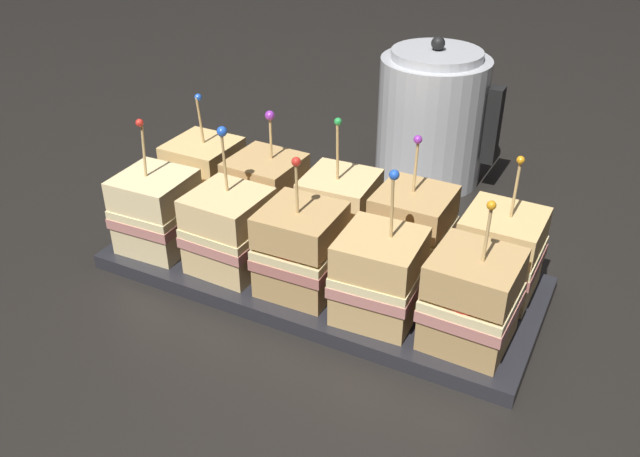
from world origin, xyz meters
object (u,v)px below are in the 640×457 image
sandwich_front_left (229,231)px  sandwich_back_right (412,231)px  sandwich_front_far_left (157,211)px  sandwich_back_far_left (205,177)px  sandwich_back_left (266,195)px  serving_platter (320,273)px  sandwich_back_center (339,212)px  sandwich_back_far_right (500,253)px  sandwich_front_center (303,251)px  sandwich_front_far_right (471,300)px  sandwich_front_right (379,276)px  kettle_steel (432,118)px

sandwich_front_left → sandwich_back_right: sandwich_front_left is taller
sandwich_front_far_left → sandwich_back_far_left: 0.10m
sandwich_back_left → serving_platter: bearing=-24.6°
sandwich_back_center → sandwich_back_far_right: (0.20, -0.00, -0.00)m
serving_platter → sandwich_back_center: 0.08m
sandwich_front_left → sandwich_back_far_right: 0.31m
serving_platter → sandwich_back_center: bearing=90.6°
sandwich_front_far_left → sandwich_back_left: bearing=43.7°
sandwich_front_center → sandwich_front_far_right: size_ratio=1.01×
sandwich_front_center → sandwich_back_left: 0.14m
sandwich_back_left → sandwich_back_far_right: 0.30m
sandwich_front_right → sandwich_back_right: 0.10m
sandwich_front_far_left → sandwich_front_far_right: sandwich_front_far_left is taller
sandwich_back_right → sandwich_back_left: bearing=-179.5°
sandwich_front_center → sandwich_front_far_right: (0.19, -0.00, -0.00)m
sandwich_back_right → sandwich_front_far_right: bearing=-44.4°
sandwich_back_far_left → sandwich_back_center: bearing=0.2°
sandwich_front_left → sandwich_back_left: 0.09m
sandwich_back_right → kettle_steel: bearing=105.0°
sandwich_front_far_left → sandwich_back_far_right: (0.40, 0.10, -0.00)m
sandwich_back_left → kettle_steel: 0.30m
kettle_steel → serving_platter: bearing=-94.2°
sandwich_front_center → serving_platter: bearing=92.6°
sandwich_front_right → sandwich_front_far_right: 0.10m
sandwich_front_center → sandwich_back_center: sandwich_back_center is taller
sandwich_back_far_right → serving_platter: bearing=-165.5°
sandwich_front_far_left → sandwich_front_far_right: (0.40, -0.00, 0.00)m
sandwich_front_right → sandwich_back_right: sandwich_front_right is taller
sandwich_front_center → sandwich_back_left: size_ratio=1.02×
sandwich_back_right → sandwich_back_far_right: 0.10m
sandwich_back_far_right → sandwich_back_center: bearing=179.8°
sandwich_back_far_left → sandwich_back_right: bearing=-0.7°
sandwich_back_right → sandwich_front_far_left: bearing=-161.9°
sandwich_front_right → sandwich_back_left: bearing=153.7°
sandwich_front_far_left → sandwich_back_right: size_ratio=1.00×
sandwich_back_far_left → sandwich_back_left: 0.10m
sandwich_front_left → sandwich_back_far_right: sandwich_front_left is taller
sandwich_front_far_left → sandwich_back_right: (0.30, 0.10, 0.00)m
sandwich_front_far_left → sandwich_front_left: size_ratio=0.96×
serving_platter → sandwich_back_left: sandwich_back_left is taller
sandwich_front_right → sandwich_front_center: bearing=177.1°
sandwich_back_left → kettle_steel: (0.13, 0.28, 0.03)m
serving_platter → sandwich_back_far_right: sandwich_back_far_right is taller
sandwich_front_center → kettle_steel: (0.02, 0.37, 0.03)m
sandwich_back_far_left → sandwich_back_far_right: size_ratio=1.00×
serving_platter → sandwich_back_far_right: bearing=14.5°
sandwich_back_center → sandwich_back_far_left: bearing=-179.8°
serving_platter → sandwich_back_far_right: (0.20, 0.05, 0.06)m
sandwich_back_center → sandwich_back_right: (0.10, -0.00, 0.00)m
serving_platter → sandwich_back_right: size_ratio=3.06×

